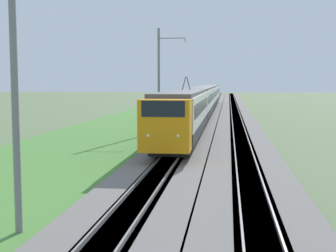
# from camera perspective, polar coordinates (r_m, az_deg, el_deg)

# --- Properties ---
(ballast_main) EXTENTS (240.00, 4.40, 0.30)m
(ballast_main) POSITION_cam_1_polar(r_m,az_deg,el_deg) (56.61, 3.96, 0.78)
(ballast_main) COLOR slate
(ballast_main) RESTS_ON ground
(ballast_adjacent) EXTENTS (240.00, 4.40, 0.30)m
(ballast_adjacent) POSITION_cam_1_polar(r_m,az_deg,el_deg) (56.52, 8.34, 0.73)
(ballast_adjacent) COLOR slate
(ballast_adjacent) RESTS_ON ground
(track_main) EXTENTS (240.00, 1.57, 0.45)m
(track_main) POSITION_cam_1_polar(r_m,az_deg,el_deg) (56.61, 3.96, 0.79)
(track_main) COLOR #4C4238
(track_main) RESTS_ON ground
(track_adjacent) EXTENTS (240.00, 1.57, 0.45)m
(track_adjacent) POSITION_cam_1_polar(r_m,az_deg,el_deg) (56.52, 8.34, 0.74)
(track_adjacent) COLOR #4C4238
(track_adjacent) RESTS_ON ground
(grass_verge) EXTENTS (240.00, 11.90, 0.12)m
(grass_verge) POSITION_cam_1_polar(r_m,az_deg,el_deg) (57.45, -2.98, 0.77)
(grass_verge) COLOR #4C8438
(grass_verge) RESTS_ON ground
(passenger_train) EXTENTS (79.35, 2.87, 5.14)m
(passenger_train) POSITION_cam_1_polar(r_m,az_deg,el_deg) (63.89, 4.38, 3.34)
(passenger_train) COLOR orange
(passenger_train) RESTS_ON ground
(catenary_mast_near) EXTENTS (0.22, 2.56, 9.58)m
(catenary_mast_near) POSITION_cam_1_polar(r_m,az_deg,el_deg) (14.72, -18.04, 5.92)
(catenary_mast_near) COLOR slate
(catenary_mast_near) RESTS_ON ground
(catenary_mast_mid) EXTENTS (0.22, 2.56, 9.55)m
(catenary_mast_mid) POSITION_cam_1_polar(r_m,az_deg,el_deg) (42.90, -1.07, 5.68)
(catenary_mast_mid) COLOR slate
(catenary_mast_mid) RESTS_ON ground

